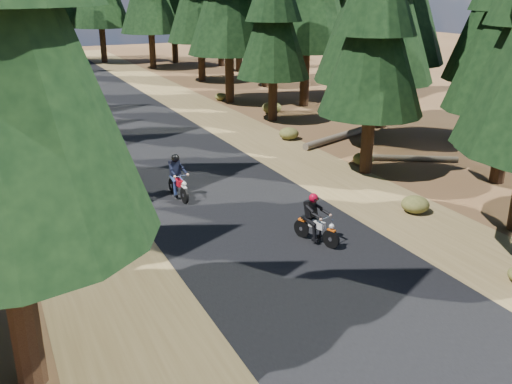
% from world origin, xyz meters
% --- Properties ---
extents(ground, '(120.00, 120.00, 0.00)m').
position_xyz_m(ground, '(0.00, 0.00, 0.00)').
color(ground, '#4A2F1A').
rests_on(ground, ground).
extents(road, '(6.00, 100.00, 0.01)m').
position_xyz_m(road, '(0.00, 5.00, 0.01)').
color(road, black).
rests_on(road, ground).
extents(shoulder_l, '(3.20, 100.00, 0.01)m').
position_xyz_m(shoulder_l, '(-4.60, 5.00, 0.00)').
color(shoulder_l, brown).
rests_on(shoulder_l, ground).
extents(shoulder_r, '(3.20, 100.00, 0.01)m').
position_xyz_m(shoulder_r, '(4.60, 5.00, 0.00)').
color(shoulder_r, brown).
rests_on(shoulder_r, ground).
extents(log_near, '(4.65, 2.06, 0.32)m').
position_xyz_m(log_near, '(7.81, 9.02, 0.16)').
color(log_near, '#4C4233').
rests_on(log_near, ground).
extents(log_far, '(3.47, 2.26, 0.24)m').
position_xyz_m(log_far, '(8.53, 4.96, 0.12)').
color(log_far, '#4C4233').
rests_on(log_far, ground).
extents(understory_shrubs, '(16.08, 29.37, 0.66)m').
position_xyz_m(understory_shrubs, '(2.28, 8.39, 0.27)').
color(understory_shrubs, '#474C1E').
rests_on(understory_shrubs, ground).
extents(rider_lead, '(0.99, 1.64, 1.40)m').
position_xyz_m(rider_lead, '(1.03, -0.20, 0.47)').
color(rider_lead, beige).
rests_on(rider_lead, road).
extents(rider_follow, '(0.60, 1.70, 1.49)m').
position_xyz_m(rider_follow, '(-1.30, 4.80, 0.50)').
color(rider_follow, maroon).
rests_on(rider_follow, road).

